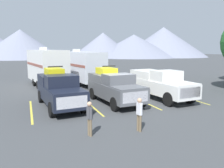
% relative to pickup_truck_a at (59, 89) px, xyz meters
% --- Properties ---
extents(ground_plane, '(240.00, 240.00, 0.00)m').
position_rel_pickup_truck_a_xyz_m(ground_plane, '(3.89, -0.69, -1.19)').
color(ground_plane, '#3F4244').
extents(pickup_truck_a, '(2.52, 5.91, 2.59)m').
position_rel_pickup_truck_a_xyz_m(pickup_truck_a, '(0.00, 0.00, 0.00)').
color(pickup_truck_a, black).
rests_on(pickup_truck_a, ground).
extents(pickup_truck_b, '(2.54, 5.56, 2.55)m').
position_rel_pickup_truck_a_xyz_m(pickup_truck_b, '(3.74, -0.21, -0.02)').
color(pickup_truck_b, '#595B60').
rests_on(pickup_truck_b, ground).
extents(pickup_truck_c, '(2.55, 6.05, 2.19)m').
position_rel_pickup_truck_a_xyz_m(pickup_truck_c, '(7.46, -0.26, -0.01)').
color(pickup_truck_c, white).
rests_on(pickup_truck_c, ground).
extents(lot_stripe_a, '(0.12, 5.50, 0.01)m').
position_rel_pickup_truck_a_xyz_m(lot_stripe_a, '(-1.77, -0.47, -1.18)').
color(lot_stripe_a, gold).
rests_on(lot_stripe_a, ground).
extents(lot_stripe_b, '(0.12, 5.50, 0.01)m').
position_rel_pickup_truck_a_xyz_m(lot_stripe_b, '(2.01, -0.47, -1.18)').
color(lot_stripe_b, gold).
rests_on(lot_stripe_b, ground).
extents(lot_stripe_c, '(0.12, 5.50, 0.01)m').
position_rel_pickup_truck_a_xyz_m(lot_stripe_c, '(5.78, -0.47, -1.18)').
color(lot_stripe_c, gold).
rests_on(lot_stripe_c, ground).
extents(lot_stripe_d, '(0.12, 5.50, 0.01)m').
position_rel_pickup_truck_a_xyz_m(lot_stripe_d, '(9.56, -0.47, -1.18)').
color(lot_stripe_d, gold).
rests_on(lot_stripe_d, ground).
extents(camper_trailer_a, '(3.56, 8.52, 3.93)m').
position_rel_pickup_truck_a_xyz_m(camper_trailer_a, '(-0.03, 8.64, 0.88)').
color(camper_trailer_a, white).
rests_on(camper_trailer_a, ground).
extents(camper_trailer_b, '(3.59, 9.20, 3.73)m').
position_rel_pickup_truck_a_xyz_m(camper_trailer_b, '(3.55, 9.10, 0.78)').
color(camper_trailer_b, silver).
rests_on(camper_trailer_b, ground).
extents(person_a, '(0.23, 0.34, 1.56)m').
position_rel_pickup_truck_a_xyz_m(person_a, '(2.79, -5.91, -0.29)').
color(person_a, '#726047').
rests_on(person_a, ground).
extents(person_b, '(0.23, 0.33, 1.53)m').
position_rel_pickup_truck_a_xyz_m(person_b, '(0.53, -5.65, -0.31)').
color(person_b, '#726047').
rests_on(person_b, ground).
extents(mountain_ridge, '(157.47, 46.33, 14.04)m').
position_rel_pickup_truck_a_xyz_m(mountain_ridge, '(5.75, 81.29, 4.74)').
color(mountain_ridge, gray).
rests_on(mountain_ridge, ground).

